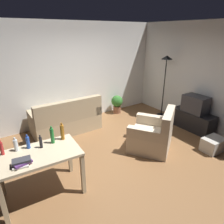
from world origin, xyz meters
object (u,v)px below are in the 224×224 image
Objects in this scene: tv at (196,104)px; bottle_green at (52,136)px; desk at (39,159)px; armchair at (153,135)px; torchiere_lamp at (166,70)px; storage_box at (213,144)px; book_stack at (22,163)px; couch at (67,120)px; bottle_blue at (28,142)px; tv_stand at (193,120)px; bottle_red at (2,148)px; bottle_clear at (16,145)px; bottle_dark at (41,142)px; potted_plant at (117,103)px; bottle_amber at (62,132)px.

bottle_green is at bearing 88.83° from tv.
desk is 1.02× the size of armchair.
torchiere_lamp is 3.77× the size of storage_box.
armchair is at bearing 3.69° from book_stack.
bottle_blue is at bearing 52.61° from couch.
armchair is 4.12× the size of bottle_green.
book_stack is at bearing -30.13° from armchair.
bottle_red reaches higher than tv_stand.
tv is at bearing 148.39° from couch.
desk is 2.59× the size of storage_box.
couch is 2.10m from bottle_blue.
bottle_clear is at bearing 163.78° from storage_box.
bottle_clear is at bearing 160.78° from bottle_dark.
bottle_clear is 0.97× the size of bottle_blue.
bottle_clear reaches higher than potted_plant.
bottle_green is at bearing 34.48° from desk.
armchair is at bearing 124.70° from couch.
armchair is 2.73m from bottle_clear.
couch is 7.76× the size of bottle_dark.
bottle_clear is at bearing -2.82° from bottle_red.
bottle_green is (0.36, -0.06, 0.03)m from bottle_blue.
potted_plant is 2.52× the size of bottle_clear.
bottle_amber reaches higher than tv.
bottle_dark is 0.46m from book_stack.
torchiere_lamp is 4.49m from book_stack.
bottle_blue is at bearing 88.11° from tv.
torchiere_lamp is (2.83, -0.65, 1.11)m from couch.
bottle_red is (-3.40, -1.89, 0.54)m from potted_plant.
bottle_red reaches higher than armchair.
armchair is (2.42, 0.00, -0.33)m from desk.
bottle_clear is at bearing 173.05° from bottle_blue.
storage_box is at bearing 130.60° from couch.
desk is 0.32m from bottle_blue.
desk is 0.41m from bottle_clear.
tv is at bearing -89.81° from torchiere_lamp.
bottle_clear reaches higher than tv.
potted_plant is 3.56m from bottle_dark.
armchair is at bearing -5.14° from bottle_blue.
storage_box is 3.73m from bottle_blue.
bottle_amber reaches higher than couch.
tv is 4.07m from bottle_blue.
armchair is (1.27, -1.83, 0.01)m from couch.
tv is at bearing -90.00° from tv_stand.
storage_box is 4.07m from bottle_red.
desk is at bearing -45.04° from bottle_clear.
tv_stand is at bearing 148.36° from couch.
tv is 0.48× the size of desk.
torchiere_lamp is at bearing 20.13° from desk.
tv is 2.48× the size of bottle_red.
torchiere_lamp is 3.18× the size of potted_plant.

